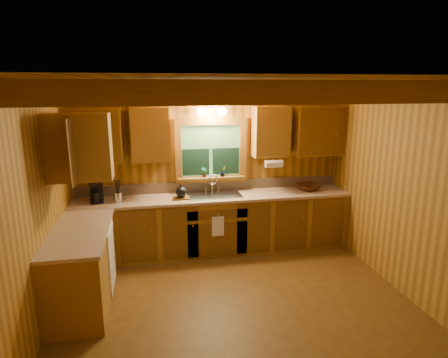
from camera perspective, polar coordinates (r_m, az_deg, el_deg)
name	(u,v)px	position (r m, az deg, el deg)	size (l,w,h in m)	color
room	(238,200)	(4.26, 2.08, -3.17)	(4.20, 4.20, 4.20)	brown
ceiling_beams	(239,90)	(4.07, 2.22, 13.06)	(4.20, 2.54, 0.18)	brown
base_cabinets	(184,234)	(5.67, -5.91, -8.14)	(4.20, 2.22, 0.86)	olive
countertop	(185,204)	(5.53, -5.89, -3.77)	(4.20, 2.24, 0.04)	tan
backsplash	(211,186)	(6.12, -1.95, -0.99)	(4.20, 0.02, 0.16)	tan
dishwasher_panel	(112,257)	(5.13, -16.39, -11.12)	(0.02, 0.60, 0.80)	white
upper_cabinets	(176,137)	(5.44, -7.16, 6.28)	(4.19, 1.77, 0.78)	olive
window	(211,152)	(5.99, -1.97, 4.05)	(1.12, 0.08, 1.00)	brown
window_sill	(212,178)	(6.03, -1.87, 0.14)	(1.06, 0.14, 0.04)	brown
wall_sconce	(212,111)	(5.80, -1.83, 10.05)	(0.45, 0.21, 0.17)	black
paper_towel_roll	(274,164)	(5.91, 7.41, 2.25)	(0.11, 0.11, 0.27)	white
dish_towel	(218,226)	(5.68, -0.91, -7.05)	(0.18, 0.01, 0.30)	white
sink	(214,198)	(5.89, -1.50, -2.85)	(0.82, 0.48, 0.43)	silver
coffee_maker	(96,192)	(5.80, -18.48, -1.83)	(0.17, 0.22, 0.31)	black
utensil_crock	(118,197)	(5.72, -15.53, -2.54)	(0.12, 0.12, 0.33)	silver
cutting_board	(181,198)	(5.73, -6.37, -2.83)	(0.25, 0.18, 0.02)	brown
teakettle	(181,192)	(5.70, -6.40, -1.94)	(0.16, 0.16, 0.20)	black
wicker_basket	(308,187)	(6.30, 12.44, -1.20)	(0.37, 0.37, 0.09)	#48230C
potted_plant_left	(204,172)	(5.98, -3.00, 1.04)	(0.09, 0.06, 0.17)	brown
potted_plant_right	(223,171)	(6.02, -0.18, 1.16)	(0.09, 0.07, 0.17)	brown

